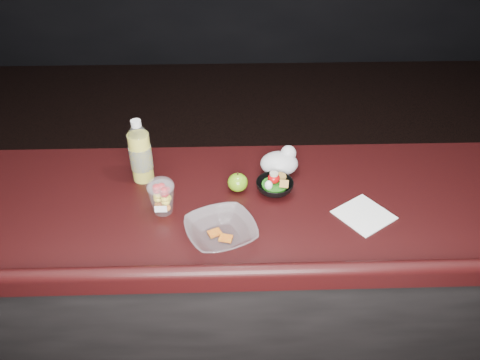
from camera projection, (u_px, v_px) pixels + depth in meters
name	position (u px, v px, depth m)	size (l,w,h in m)	color
counter	(250.00, 295.00, 1.95)	(4.06, 0.71, 1.02)	black
lemonade_bottle	(141.00, 155.00, 1.69)	(0.08, 0.08, 0.25)	yellow
fruit_cup	(162.00, 195.00, 1.56)	(0.09, 0.09, 0.13)	white
green_apple	(238.00, 182.00, 1.67)	(0.07, 0.07, 0.08)	#4C850F
plastic_bag	(280.00, 162.00, 1.75)	(0.14, 0.12, 0.10)	silver
snack_bowl	(274.00, 186.00, 1.67)	(0.18, 0.18, 0.07)	black
takeout_bowl	(221.00, 232.00, 1.48)	(0.28, 0.28, 0.05)	silver
paper_napkin	(364.00, 215.00, 1.58)	(0.16, 0.16, 0.00)	white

